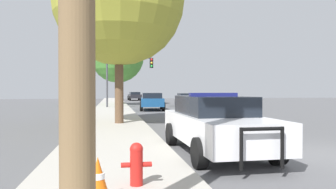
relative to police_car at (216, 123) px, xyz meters
name	(u,v)px	position (x,y,z in m)	size (l,w,h in m)	color
ground_plane	(317,155)	(2.46, -0.68, -0.79)	(110.00, 110.00, 0.00)	#565659
sidewalk_left	(113,160)	(-2.64, -0.68, -0.72)	(3.00, 110.00, 0.13)	#ADA89E
police_car	(216,123)	(0.00, 0.00, 0.00)	(2.10, 4.99, 1.58)	white
fire_hydrant	(136,163)	(-2.28, -2.99, -0.29)	(0.49, 0.22, 0.69)	red
traffic_light	(127,70)	(-1.38, 21.32, 2.63)	(4.20, 0.35, 4.57)	#424247
car_background_midblock	(152,101)	(0.52, 18.35, -0.02)	(2.25, 4.48, 1.41)	navy
car_background_oncoming	(186,99)	(4.80, 24.69, -0.08)	(2.03, 4.64, 1.31)	slate
car_background_distant	(135,96)	(0.77, 43.50, -0.06)	(2.09, 4.71, 1.32)	black
tree_sidewalk_far	(117,56)	(-2.13, 27.34, 4.48)	(5.69, 5.69, 7.99)	brown
tree_sidewalk_near	(119,0)	(-2.36, 6.99, 5.00)	(6.02, 6.02, 8.68)	brown
traffic_cone	(98,178)	(-2.86, -3.57, -0.36)	(0.34, 0.34, 0.59)	orange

